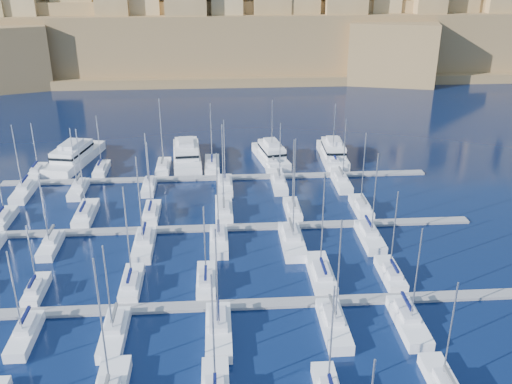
{
  "coord_description": "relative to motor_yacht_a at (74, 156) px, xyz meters",
  "views": [
    {
      "loc": [
        0.3,
        -73.72,
        42.97
      ],
      "look_at": [
        5.91,
        6.0,
        8.2
      ],
      "focal_mm": 40.0,
      "sensor_mm": 36.0,
      "label": 1
    }
  ],
  "objects": [
    {
      "name": "ground",
      "position": [
        30.37,
        -42.85,
        -1.73
      ],
      "size": [
        600.0,
        600.0,
        0.0
      ],
      "primitive_type": "plane",
      "color": "black",
      "rests_on": "ground"
    },
    {
      "name": "sailboat_34",
      "position": [
        41.74,
        -39.21,
        -0.93
      ],
      "size": [
        3.29,
        10.98,
        17.91
      ],
      "color": "white",
      "rests_on": "ground"
    },
    {
      "name": "sailboat_47",
      "position": [
        54.36,
        -16.18,
        -0.99
      ],
      "size": [
        2.66,
        8.88,
        13.93
      ],
      "color": "white",
      "rests_on": "ground"
    },
    {
      "name": "sailboat_23",
      "position": [
        53.27,
        -60.65,
        -0.98
      ],
      "size": [
        2.95,
        9.85,
        14.1
      ],
      "color": "white",
      "rests_on": "ground"
    },
    {
      "name": "sailboat_13",
      "position": [
        5.95,
        -50.28,
        -1.03
      ],
      "size": [
        2.2,
        7.34,
        10.41
      ],
      "color": "white",
      "rests_on": "ground"
    },
    {
      "name": "sailboat_22",
      "position": [
        44.06,
        -60.58,
        -0.97
      ],
      "size": [
        2.91,
        9.7,
        15.45
      ],
      "color": "white",
      "rests_on": "ground"
    },
    {
      "name": "sailboat_29",
      "position": [
        55.44,
        -27.59,
        -0.98
      ],
      "size": [
        2.62,
        8.75,
        14.42
      ],
      "color": "white",
      "rests_on": "ground"
    },
    {
      "name": "sailboat_27",
      "position": [
        31.38,
        -27.07,
        -0.96
      ],
      "size": [
        2.94,
        9.79,
        16.22
      ],
      "color": "white",
      "rests_on": "ground"
    },
    {
      "name": "sailboat_19",
      "position": [
        7.31,
        -59.91,
        -1.0
      ],
      "size": [
        2.5,
        8.33,
        12.53
      ],
      "color": "white",
      "rests_on": "ground"
    },
    {
      "name": "sailboat_38",
      "position": [
        19.26,
        -5.55,
        -0.97
      ],
      "size": [
        2.65,
        8.83,
        15.34
      ],
      "color": "white",
      "rests_on": "ground"
    },
    {
      "name": "sailboat_17",
      "position": [
        54.25,
        -49.72,
        -0.99
      ],
      "size": [
        2.54,
        8.47,
        13.37
      ],
      "color": "white",
      "rests_on": "ground"
    },
    {
      "name": "sailboat_14",
      "position": [
        18.44,
        -49.61,
        -0.97
      ],
      "size": [
        2.61,
        8.7,
        15.05
      ],
      "color": "white",
      "rests_on": "ground"
    },
    {
      "name": "sailboat_31",
      "position": [
        4.67,
        -37.84,
        -1.0
      ],
      "size": [
        2.46,
        8.19,
        12.53
      ],
      "color": "white",
      "rests_on": "ground"
    },
    {
      "name": "sailboat_36",
      "position": [
        -6.0,
        -6.13,
        -1.02
      ],
      "size": [
        2.29,
        7.64,
        11.05
      ],
      "color": "white",
      "rests_on": "ground"
    },
    {
      "name": "sailboat_43",
      "position": [
        4.23,
        -15.98,
        -1.0
      ],
      "size": [
        2.55,
        8.48,
        13.11
      ],
      "color": "white",
      "rests_on": "ground"
    },
    {
      "name": "pontoon_far",
      "position": [
        30.37,
        -10.85,
        -1.53
      ],
      "size": [
        84.0,
        2.0,
        0.4
      ],
      "primitive_type": "cube",
      "color": "slate",
      "rests_on": "ground"
    },
    {
      "name": "sailboat_44",
      "position": [
        17.38,
        -15.63,
        -1.01
      ],
      "size": [
        2.33,
        7.76,
        11.74
      ],
      "color": "white",
      "rests_on": "ground"
    },
    {
      "name": "sailboat_37",
      "position": [
        6.74,
        -5.89,
        -1.01
      ],
      "size": [
        2.44,
        8.12,
        12.2
      ],
      "color": "white",
      "rests_on": "ground"
    },
    {
      "name": "sailboat_21",
      "position": [
        30.12,
        -60.82,
        -0.96
      ],
      "size": [
        3.06,
        10.19,
        14.99
      ],
      "color": "white",
      "rests_on": "ground"
    },
    {
      "name": "sailboat_42",
      "position": [
        -5.64,
        -16.45,
        -0.98
      ],
      "size": [
        2.83,
        9.42,
        14.11
      ],
      "color": "white",
      "rests_on": "ground"
    },
    {
      "name": "sailboat_16",
      "position": [
        44.53,
        -48.9,
        -0.96
      ],
      "size": [
        3.05,
        10.15,
        15.84
      ],
      "color": "white",
      "rests_on": "ground"
    },
    {
      "name": "sailboat_24",
      "position": [
        -5.52,
        -27.93,
        -1.01
      ],
      "size": [
        2.41,
        8.05,
        12.21
      ],
      "color": "white",
      "rests_on": "ground"
    },
    {
      "name": "motor_yacht_d",
      "position": [
        55.39,
        -1.76,
        0.0
      ],
      "size": [
        5.21,
        15.93,
        5.25
      ],
      "color": "white",
      "rests_on": "ground"
    },
    {
      "name": "pontoon_mid_far",
      "position": [
        30.37,
        -32.85,
        -1.53
      ],
      "size": [
        84.0,
        2.0,
        0.4
      ],
      "primitive_type": "cube",
      "color": "slate",
      "rests_on": "ground"
    },
    {
      "name": "sailboat_32",
      "position": [
        18.93,
        -38.65,
        -0.96
      ],
      "size": [
        2.95,
        9.85,
        15.55
      ],
      "color": "white",
      "rests_on": "ground"
    },
    {
      "name": "sailboat_40",
      "position": [
        41.91,
        -4.72,
        -0.96
      ],
      "size": [
        3.15,
        10.51,
        14.44
      ],
      "color": "white",
      "rests_on": "ground"
    },
    {
      "name": "fortified_city",
      "position": [
        30.18,
        112.41,
        13.01
      ],
      "size": [
        460.0,
        108.95,
        59.52
      ],
      "color": "brown",
      "rests_on": "ground"
    },
    {
      "name": "motor_yacht_a",
      "position": [
        0.0,
        0.0,
        0.0
      ],
      "size": [
        9.83,
        20.24,
        5.25
      ],
      "color": "white",
      "rests_on": "ground"
    },
    {
      "name": "sailboat_35",
      "position": [
        54.15,
        -38.59,
        -0.97
      ],
      "size": [
        2.91,
        9.71,
        15.13
      ],
      "color": "white",
      "rests_on": "ground"
    },
    {
      "name": "sailboat_15",
      "position": [
        28.54,
        -49.67,
        -1.0
      ],
      "size": [
        2.58,
        8.58,
        11.98
      ],
      "color": "white",
      "rests_on": "ground"
    },
    {
      "name": "sailboat_39",
      "position": [
        29.34,
        -5.03,
        -0.98
      ],
      "size": [
        2.96,
        9.88,
        14.01
      ],
      "color": "white",
      "rests_on": "ground"
    },
    {
      "name": "sailboat_45",
      "position": [
        31.81,
        -16.36,
        -0.98
      ],
      "size": [
        2.77,
        9.25,
        14.23
      ],
      "color": "white",
      "rests_on": "ground"
    },
    {
      "name": "motor_yacht_c",
      "position": [
        41.98,
        -1.95,
        0.0
      ],
      "size": [
        7.27,
        15.98,
        5.25
      ],
      "color": "white",
      "rests_on": "ground"
    },
    {
      "name": "sailboat_25",
      "position": [
        7.78,
        -27.02,
        -0.96
      ],
      "size": [
        2.97,
        9.89,
        15.92
      ],
      "color": "white",
      "rests_on": "ground"
    },
    {
      "name": "sailboat_46",
      "position": [
        42.21,
        -16.06,
        -0.99
      ],
      "size": [
        2.59,
        8.63,
        13.34
      ],
      "color": "white",
      "rests_on": "ground"
    },
    {
      "name": "pontoon_mid_near",
      "position": [
        30.37,
        -54.85,
        -1.53
      ],
      "size": [
        84.0,
        2.0,
        0.4
      ],
      "primitive_type": "cube",
      "color": "slate",
      "rests_on": "ground"
    },
    {
      "name": "motor_yacht_b",
      "position": [
        23.92,
        -0.39,
        0.0
      ],
      "size": [
        6.85,
        18.99,
        5.25
      ],
      "color": "white",
      "rests_on": "ground"
    },
    {
      "name": "sailboat_26",
      "position": [
        19.0,
        -27.6,
        -0.99
      ],
      "size": [
        2.62,
        8.72,
        13.61
      ],
      "color": "white",
      "rests_on": "ground"
    },
    {
      "name": "sailboat_41",
      "position": [
        54.72,
        -5.55,
        -0.99
      ],
      "size": [
        2.65,
        8.83,
        13.65
      ],
      "color": "white",
      "rests_on": "ground"
    },
    {
      "name": "sailboat_20",
      "position": [
        17.79,
        -60.37,
        -0.99
      ],
      "size": [
        2.78,
        9.28,
        13.14
      ],
      "color": "white",
      "rests_on": "ground"
    },
    {
      "name": "sailboat_33",
      "position": [
        30.39,
        -38.37,
        -0.97
      ],
      "size": [
        2.78,
        9.26,
        15.66
      ],
      "color": "white",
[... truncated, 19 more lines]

